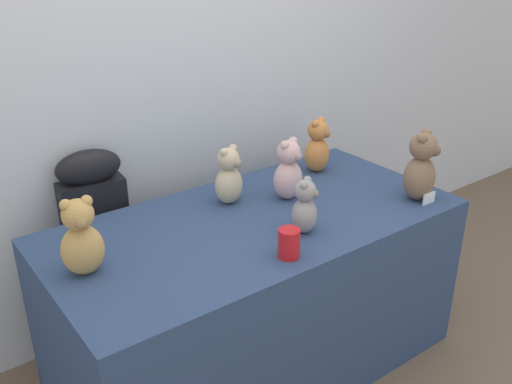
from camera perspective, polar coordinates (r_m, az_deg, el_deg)
wall_back at (r=2.67m, az=-8.89°, el=13.41°), size 7.00×0.08×2.60m
display_table at (r=2.50m, az=0.00°, el=-10.34°), size 1.71×0.84×0.74m
instrument_case at (r=2.66m, az=-15.56°, el=-5.81°), size 0.29×0.15×0.99m
teddy_bear_mocha at (r=2.52m, az=16.32°, el=2.34°), size 0.20×0.19×0.31m
teddy_bear_blush at (r=2.44m, az=3.29°, el=2.12°), size 0.17×0.15×0.27m
teddy_bear_honey at (r=1.97m, az=-17.27°, el=-4.55°), size 0.16×0.14×0.28m
teddy_bear_ash at (r=2.17m, az=4.96°, el=-1.57°), size 0.15×0.14×0.22m
teddy_bear_sand at (r=2.40m, az=-2.73°, el=1.54°), size 0.16×0.15×0.26m
teddy_bear_ginger at (r=2.75m, az=6.23°, el=4.55°), size 0.17×0.16×0.27m
party_cup_red at (r=2.02m, az=3.35°, el=-5.20°), size 0.08×0.08×0.11m
name_card_front_left at (r=2.54m, az=17.11°, el=-0.61°), size 0.07×0.01×0.05m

